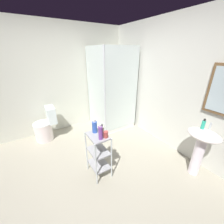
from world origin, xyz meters
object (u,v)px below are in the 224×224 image
shower_stall (110,110)px  rinse_cup (106,134)px  shampoo_bottle_blue (95,127)px  conditioner_bottle_purple (100,132)px  lotion_bottle_white (102,130)px  toilet (46,127)px  pedestal_sink (201,144)px  hand_soap_bottle (203,125)px  storage_cart (98,152)px

shower_stall → rinse_cup: shower_stall is taller
shampoo_bottle_blue → rinse_cup: bearing=19.3°
shower_stall → conditioner_bottle_purple: size_ratio=8.41×
rinse_cup → lotion_bottle_white: bearing=-169.0°
toilet → rinse_cup: bearing=21.5°
rinse_cup → shower_stall: bearing=146.4°
lotion_bottle_white → pedestal_sink: bearing=57.6°
hand_soap_bottle → shampoo_bottle_blue: (-0.87, -1.37, -0.05)m
hand_soap_bottle → conditioner_bottle_purple: bearing=-115.8°
toilet → shampoo_bottle_blue: size_ratio=3.43×
shampoo_bottle_blue → rinse_cup: size_ratio=2.32×
toilet → hand_soap_bottle: bearing=40.1°
shower_stall → toilet: (-0.26, -1.57, -0.15)m
hand_soap_bottle → rinse_cup: (-0.66, -1.29, -0.09)m
hand_soap_bottle → pedestal_sink: bearing=-27.1°
pedestal_sink → rinse_cup: bearing=-119.8°
hand_soap_bottle → conditioner_bottle_purple: (-0.66, -1.37, -0.04)m
storage_cart → hand_soap_bottle: hand_soap_bottle is taller
pedestal_sink → toilet: bearing=-141.1°
shampoo_bottle_blue → hand_soap_bottle: bearing=57.4°
conditioner_bottle_purple → pedestal_sink: bearing=61.6°
shampoo_bottle_blue → shower_stall: bearing=139.8°
hand_soap_bottle → lotion_bottle_white: bearing=-119.8°
shower_stall → hand_soap_bottle: 2.12m
storage_cart → rinse_cup: bearing=35.5°
pedestal_sink → hand_soap_bottle: 0.31m
toilet → storage_cart: 1.64m
lotion_bottle_white → conditioner_bottle_purple: (0.09, -0.06, 0.03)m
conditioner_bottle_purple → shower_stall: bearing=144.1°
rinse_cup → storage_cart: bearing=-144.5°
pedestal_sink → conditioner_bottle_purple: bearing=-118.4°
rinse_cup → toilet: bearing=-158.5°
shower_stall → toilet: shower_stall is taller
pedestal_sink → lotion_bottle_white: lotion_bottle_white is taller
shower_stall → storage_cart: size_ratio=2.70×
pedestal_sink → storage_cart: bearing=-121.9°
hand_soap_bottle → shampoo_bottle_blue: bearing=-122.6°
hand_soap_bottle → toilet: bearing=-139.9°
hand_soap_bottle → lotion_bottle_white: (-0.75, -1.31, -0.06)m
shower_stall → pedestal_sink: (2.11, 0.34, 0.12)m
toilet → storage_cart: size_ratio=1.03×
shower_stall → pedestal_sink: shower_stall is taller
toilet → lotion_bottle_white: (1.55, 0.63, 0.50)m
pedestal_sink → toilet: 3.05m
shower_stall → hand_soap_bottle: (2.05, 0.37, 0.42)m
rinse_cup → shampoo_bottle_blue: bearing=-160.7°
storage_cart → pedestal_sink: bearing=58.1°
shower_stall → pedestal_sink: bearing=9.2°
storage_cart → rinse_cup: size_ratio=7.76×
shampoo_bottle_blue → rinse_cup: 0.23m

